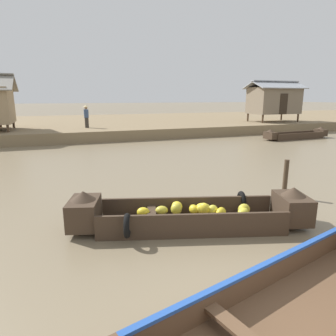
{
  "coord_description": "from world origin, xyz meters",
  "views": [
    {
      "loc": [
        -2.58,
        -1.55,
        2.97
      ],
      "look_at": [
        0.59,
        7.0,
        0.8
      ],
      "focal_mm": 31.89,
      "sensor_mm": 36.0,
      "label": 1
    }
  ],
  "objects_px": {
    "mooring_post": "(285,178)",
    "stilt_house_right": "(274,100)",
    "banana_boat": "(191,214)",
    "vendor_person": "(86,115)",
    "fishing_skiff_distant": "(296,135)",
    "viewer_boat": "(302,310)"
  },
  "relations": [
    {
      "from": "fishing_skiff_distant",
      "to": "stilt_house_right",
      "type": "xyz_separation_m",
      "value": [
        2.63,
        5.93,
        2.47
      ]
    },
    {
      "from": "fishing_skiff_distant",
      "to": "vendor_person",
      "type": "height_order",
      "value": "vendor_person"
    },
    {
      "from": "banana_boat",
      "to": "viewer_boat",
      "type": "xyz_separation_m",
      "value": [
        0.07,
        -3.35,
        -0.07
      ]
    },
    {
      "from": "mooring_post",
      "to": "stilt_house_right",
      "type": "bearing_deg",
      "value": 51.96
    },
    {
      "from": "banana_boat",
      "to": "fishing_skiff_distant",
      "type": "bearing_deg",
      "value": 39.55
    },
    {
      "from": "viewer_boat",
      "to": "mooring_post",
      "type": "height_order",
      "value": "mooring_post"
    },
    {
      "from": "banana_boat",
      "to": "vendor_person",
      "type": "height_order",
      "value": "vendor_person"
    },
    {
      "from": "viewer_boat",
      "to": "fishing_skiff_distant",
      "type": "distance_m",
      "value": 19.86
    },
    {
      "from": "banana_boat",
      "to": "viewer_boat",
      "type": "relative_size",
      "value": 0.93
    },
    {
      "from": "stilt_house_right",
      "to": "mooring_post",
      "type": "height_order",
      "value": "stilt_house_right"
    },
    {
      "from": "banana_boat",
      "to": "fishing_skiff_distant",
      "type": "xyz_separation_m",
      "value": [
        13.57,
        11.21,
        -0.07
      ]
    },
    {
      "from": "vendor_person",
      "to": "mooring_post",
      "type": "height_order",
      "value": "vendor_person"
    },
    {
      "from": "fishing_skiff_distant",
      "to": "mooring_post",
      "type": "bearing_deg",
      "value": -134.4
    },
    {
      "from": "banana_boat",
      "to": "mooring_post",
      "type": "height_order",
      "value": "mooring_post"
    },
    {
      "from": "vendor_person",
      "to": "viewer_boat",
      "type": "bearing_deg",
      "value": -87.99
    },
    {
      "from": "fishing_skiff_distant",
      "to": "stilt_house_right",
      "type": "distance_m",
      "value": 6.95
    },
    {
      "from": "vendor_person",
      "to": "mooring_post",
      "type": "relative_size",
      "value": 1.44
    },
    {
      "from": "stilt_house_right",
      "to": "vendor_person",
      "type": "xyz_separation_m",
      "value": [
        -16.87,
        0.04,
        -1.06
      ]
    },
    {
      "from": "banana_boat",
      "to": "viewer_boat",
      "type": "bearing_deg",
      "value": -88.88
    },
    {
      "from": "banana_boat",
      "to": "mooring_post",
      "type": "distance_m",
      "value": 3.76
    },
    {
      "from": "vendor_person",
      "to": "mooring_post",
      "type": "xyz_separation_m",
      "value": [
        4.26,
        -16.15,
        -1.09
      ]
    },
    {
      "from": "fishing_skiff_distant",
      "to": "vendor_person",
      "type": "xyz_separation_m",
      "value": [
        -14.23,
        5.97,
        1.41
      ]
    }
  ]
}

